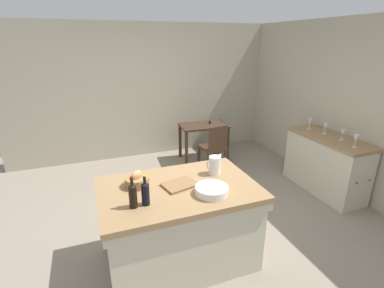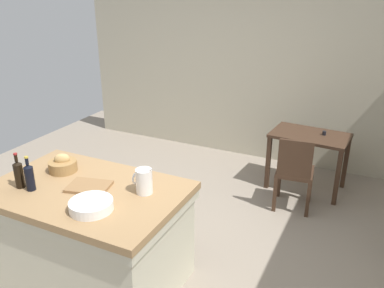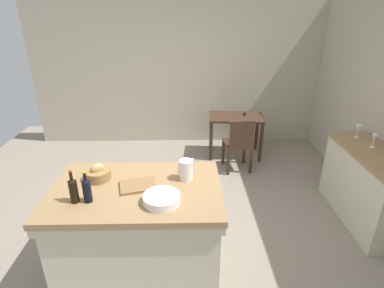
{
  "view_description": "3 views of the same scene",
  "coord_description": "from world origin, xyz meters",
  "px_view_note": "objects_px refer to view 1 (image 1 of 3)",
  "views": [
    {
      "loc": [
        -1.11,
        -3.02,
        2.26
      ],
      "look_at": [
        0.19,
        0.45,
        0.91
      ],
      "focal_mm": 26.5,
      "sensor_mm": 36.0,
      "label": 1
    },
    {
      "loc": [
        1.65,
        -2.8,
        2.43
      ],
      "look_at": [
        0.04,
        0.5,
        0.93
      ],
      "focal_mm": 37.52,
      "sensor_mm": 36.0,
      "label": 2
    },
    {
      "loc": [
        0.11,
        -3.03,
        2.39
      ],
      "look_at": [
        0.18,
        0.43,
        0.85
      ],
      "focal_mm": 28.55,
      "sensor_mm": 36.0,
      "label": 3
    }
  ],
  "objects_px": {
    "wine_glass_middle": "(326,127)",
    "wine_glass_right": "(310,122)",
    "wine_bottle_dark": "(145,193)",
    "wine_glass_left": "(343,133)",
    "island_table": "(179,222)",
    "pitcher": "(215,165)",
    "bread_basket": "(137,181)",
    "wash_bowl": "(212,190)",
    "wine_glass_far_left": "(356,139)",
    "wine_bottle_amber": "(133,195)",
    "writing_desk": "(203,130)",
    "wooden_chair": "(214,147)",
    "side_cabinet": "(325,164)",
    "cutting_board": "(180,185)"
  },
  "relations": [
    {
      "from": "wine_glass_middle",
      "to": "wine_glass_right",
      "type": "relative_size",
      "value": 1.0
    },
    {
      "from": "wine_bottle_dark",
      "to": "wine_glass_left",
      "type": "distance_m",
      "value": 3.13
    },
    {
      "from": "island_table",
      "to": "wine_glass_right",
      "type": "height_order",
      "value": "wine_glass_right"
    },
    {
      "from": "wine_glass_left",
      "to": "wine_glass_right",
      "type": "bearing_deg",
      "value": 94.06
    },
    {
      "from": "pitcher",
      "to": "bread_basket",
      "type": "xyz_separation_m",
      "value": [
        -0.84,
        0.02,
        -0.05
      ]
    },
    {
      "from": "pitcher",
      "to": "wine_glass_middle",
      "type": "relative_size",
      "value": 1.45
    },
    {
      "from": "pitcher",
      "to": "wash_bowl",
      "type": "xyz_separation_m",
      "value": [
        -0.21,
        -0.39,
        -0.07
      ]
    },
    {
      "from": "bread_basket",
      "to": "wine_glass_far_left",
      "type": "relative_size",
      "value": 1.34
    },
    {
      "from": "bread_basket",
      "to": "wine_bottle_amber",
      "type": "distance_m",
      "value": 0.39
    },
    {
      "from": "wine_bottle_dark",
      "to": "wine_glass_middle",
      "type": "relative_size",
      "value": 1.73
    },
    {
      "from": "wine_glass_left",
      "to": "wine_glass_right",
      "type": "height_order",
      "value": "wine_glass_right"
    },
    {
      "from": "bread_basket",
      "to": "wine_bottle_amber",
      "type": "bearing_deg",
      "value": -104.76
    },
    {
      "from": "wine_bottle_amber",
      "to": "bread_basket",
      "type": "bearing_deg",
      "value": 75.24
    },
    {
      "from": "wash_bowl",
      "to": "wine_glass_right",
      "type": "xyz_separation_m",
      "value": [
        2.38,
        1.37,
        0.08
      ]
    },
    {
      "from": "pitcher",
      "to": "wine_glass_middle",
      "type": "xyz_separation_m",
      "value": [
        2.2,
        0.68,
        0.02
      ]
    },
    {
      "from": "wine_glass_right",
      "to": "wine_bottle_amber",
      "type": "bearing_deg",
      "value": -156.74
    },
    {
      "from": "wine_glass_far_left",
      "to": "wine_glass_middle",
      "type": "bearing_deg",
      "value": 82.84
    },
    {
      "from": "wash_bowl",
      "to": "writing_desk",
      "type": "bearing_deg",
      "value": 68.75
    },
    {
      "from": "wooden_chair",
      "to": "pitcher",
      "type": "relative_size",
      "value": 3.64
    },
    {
      "from": "wine_glass_left",
      "to": "side_cabinet",
      "type": "bearing_deg",
      "value": 110.66
    },
    {
      "from": "wine_bottle_amber",
      "to": "wine_glass_left",
      "type": "distance_m",
      "value": 3.24
    },
    {
      "from": "island_table",
      "to": "wine_glass_far_left",
      "type": "xyz_separation_m",
      "value": [
        2.58,
        0.21,
        0.54
      ]
    },
    {
      "from": "wine_glass_left",
      "to": "wooden_chair",
      "type": "bearing_deg",
      "value": 134.71
    },
    {
      "from": "writing_desk",
      "to": "wine_glass_far_left",
      "type": "relative_size",
      "value": 5.2
    },
    {
      "from": "writing_desk",
      "to": "wine_glass_far_left",
      "type": "distance_m",
      "value": 2.65
    },
    {
      "from": "wine_glass_left",
      "to": "wine_glass_middle",
      "type": "relative_size",
      "value": 0.93
    },
    {
      "from": "cutting_board",
      "to": "wine_glass_left",
      "type": "relative_size",
      "value": 2.12
    },
    {
      "from": "writing_desk",
      "to": "wine_glass_left",
      "type": "xyz_separation_m",
      "value": [
        1.36,
        -1.99,
        0.4
      ]
    },
    {
      "from": "wine_bottle_dark",
      "to": "wine_glass_right",
      "type": "bearing_deg",
      "value": 23.94
    },
    {
      "from": "wooden_chair",
      "to": "wash_bowl",
      "type": "distance_m",
      "value": 2.43
    },
    {
      "from": "side_cabinet",
      "to": "wine_glass_right",
      "type": "bearing_deg",
      "value": 88.16
    },
    {
      "from": "bread_basket",
      "to": "wine_glass_right",
      "type": "distance_m",
      "value": 3.16
    },
    {
      "from": "cutting_board",
      "to": "writing_desk",
      "type": "bearing_deg",
      "value": 62.36
    },
    {
      "from": "wash_bowl",
      "to": "wine_glass_far_left",
      "type": "height_order",
      "value": "wine_glass_far_left"
    },
    {
      "from": "cutting_board",
      "to": "wine_glass_middle",
      "type": "relative_size",
      "value": 1.97
    },
    {
      "from": "wash_bowl",
      "to": "wine_bottle_amber",
      "type": "height_order",
      "value": "wine_bottle_amber"
    },
    {
      "from": "island_table",
      "to": "wine_glass_right",
      "type": "relative_size",
      "value": 9.44
    },
    {
      "from": "writing_desk",
      "to": "wine_glass_left",
      "type": "height_order",
      "value": "wine_glass_left"
    },
    {
      "from": "writing_desk",
      "to": "wine_bottle_dark",
      "type": "bearing_deg",
      "value": -121.99
    },
    {
      "from": "side_cabinet",
      "to": "bread_basket",
      "type": "distance_m",
      "value": 3.08
    },
    {
      "from": "pitcher",
      "to": "wine_bottle_amber",
      "type": "relative_size",
      "value": 0.82
    },
    {
      "from": "wine_glass_far_left",
      "to": "wine_glass_right",
      "type": "height_order",
      "value": "wine_glass_far_left"
    },
    {
      "from": "bread_basket",
      "to": "wine_glass_left",
      "type": "distance_m",
      "value": 3.08
    },
    {
      "from": "wine_glass_middle",
      "to": "writing_desk",
      "type": "bearing_deg",
      "value": 128.7
    },
    {
      "from": "cutting_board",
      "to": "bread_basket",
      "type": "bearing_deg",
      "value": 159.96
    },
    {
      "from": "wine_bottle_dark",
      "to": "wine_glass_middle",
      "type": "xyz_separation_m",
      "value": [
        3.03,
        1.03,
        0.0
      ]
    },
    {
      "from": "bread_basket",
      "to": "wine_glass_right",
      "type": "relative_size",
      "value": 1.45
    },
    {
      "from": "cutting_board",
      "to": "wine_glass_left",
      "type": "distance_m",
      "value": 2.7
    },
    {
      "from": "wooden_chair",
      "to": "wine_glass_far_left",
      "type": "xyz_separation_m",
      "value": [
        1.3,
        -1.7,
        0.54
      ]
    },
    {
      "from": "writing_desk",
      "to": "pitcher",
      "type": "height_order",
      "value": "pitcher"
    }
  ]
}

